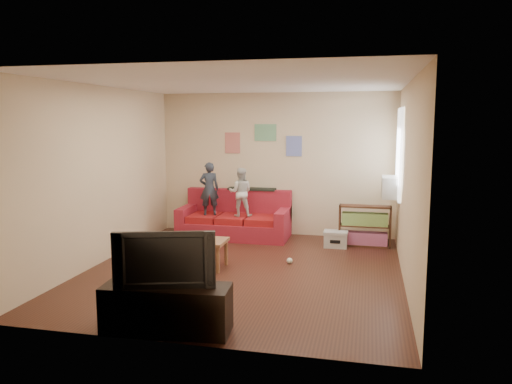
% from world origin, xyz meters
% --- Properties ---
extents(room_shell, '(4.52, 5.02, 2.72)m').
position_xyz_m(room_shell, '(0.00, 0.00, 1.35)').
color(room_shell, '#442116').
rests_on(room_shell, ground).
extents(sofa, '(2.04, 0.94, 0.90)m').
position_xyz_m(sofa, '(-0.69, 2.07, 0.30)').
color(sofa, maroon).
rests_on(sofa, ground).
extents(child_a, '(0.42, 0.34, 0.99)m').
position_xyz_m(child_a, '(-1.14, 1.90, 0.92)').
color(child_a, '#29303C').
rests_on(child_a, sofa).
extents(child_b, '(0.49, 0.41, 0.90)m').
position_xyz_m(child_b, '(-0.54, 1.90, 0.88)').
color(child_b, silver).
rests_on(child_b, sofa).
extents(coffee_table, '(0.95, 0.52, 0.43)m').
position_xyz_m(coffee_table, '(-0.76, 0.00, 0.37)').
color(coffee_table, '#966441').
rests_on(coffee_table, ground).
extents(remote, '(0.20, 0.18, 0.02)m').
position_xyz_m(remote, '(-1.01, -0.12, 0.44)').
color(remote, black).
rests_on(remote, coffee_table).
extents(game_controller, '(0.14, 0.08, 0.03)m').
position_xyz_m(game_controller, '(-0.56, 0.05, 0.44)').
color(game_controller, silver).
rests_on(game_controller, coffee_table).
extents(bookshelf, '(0.89, 0.27, 0.71)m').
position_xyz_m(bookshelf, '(1.70, 1.89, 0.32)').
color(bookshelf, '#492817').
rests_on(bookshelf, ground).
extents(window, '(0.04, 1.08, 1.48)m').
position_xyz_m(window, '(2.22, 1.65, 1.64)').
color(window, white).
rests_on(window, room_shell).
extents(ac_unit, '(0.28, 0.55, 0.35)m').
position_xyz_m(ac_unit, '(2.10, 1.65, 1.08)').
color(ac_unit, '#B7B2A3').
rests_on(ac_unit, window).
extents(artwork_left, '(0.30, 0.01, 0.40)m').
position_xyz_m(artwork_left, '(-0.85, 2.48, 1.75)').
color(artwork_left, '#D87266').
rests_on(artwork_left, room_shell).
extents(artwork_center, '(0.42, 0.01, 0.32)m').
position_xyz_m(artwork_center, '(-0.20, 2.48, 1.95)').
color(artwork_center, '#72B27F').
rests_on(artwork_center, room_shell).
extents(artwork_right, '(0.30, 0.01, 0.38)m').
position_xyz_m(artwork_right, '(0.35, 2.48, 1.70)').
color(artwork_right, '#727FCC').
rests_on(artwork_right, room_shell).
extents(file_box, '(0.41, 0.31, 0.28)m').
position_xyz_m(file_box, '(1.22, 1.69, 0.14)').
color(file_box, beige).
rests_on(file_box, ground).
extents(tv_stand, '(1.35, 0.55, 0.49)m').
position_xyz_m(tv_stand, '(-0.25, -2.25, 0.25)').
color(tv_stand, black).
rests_on(tv_stand, ground).
extents(television, '(1.02, 0.42, 0.59)m').
position_xyz_m(television, '(-0.25, -2.25, 0.79)').
color(television, black).
rests_on(television, tv_stand).
extents(tissue, '(0.11, 0.11, 0.09)m').
position_xyz_m(tissue, '(0.60, 0.49, 0.05)').
color(tissue, silver).
rests_on(tissue, ground).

